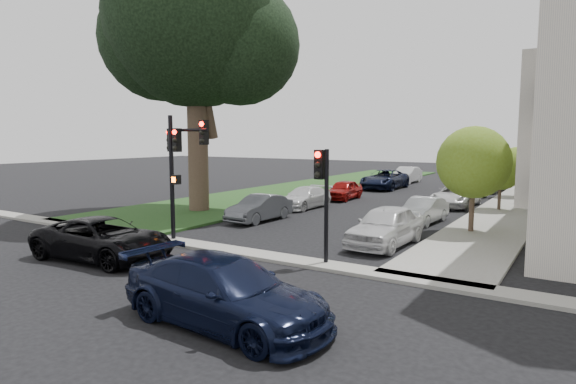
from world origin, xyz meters
The scene contains 22 objects.
ground centered at (0.00, 0.00, 0.00)m, with size 140.00×140.00×0.00m, color black.
grass_strip centered at (-9.00, 24.00, 0.06)m, with size 8.00×44.00×0.12m, color #193F16.
sidewalk_right centered at (6.75, 24.00, 0.06)m, with size 3.50×44.00×0.12m, color gray.
sidewalk_cross centered at (0.00, 2.00, 0.06)m, with size 60.00×1.00×0.12m, color gray.
eucalyptus centered at (-8.42, 8.68, 10.77)m, with size 11.13×10.10×15.77m.
small_tree_a centered at (6.20, 10.37, 3.16)m, with size 3.16×3.16×4.75m.
small_tree_b centered at (6.20, 17.99, 2.49)m, with size 2.50×2.50×3.75m.
small_tree_c centered at (6.20, 25.19, 2.40)m, with size 2.40×2.40×3.60m.
traffic_signal_main centered at (-3.40, 2.23, 3.53)m, with size 2.51×0.70×5.12m.
traffic_signal_secondary centered at (3.12, 2.19, 2.70)m, with size 0.48×0.39×3.87m.
car_cross_near centered at (-3.68, -1.23, 0.73)m, with size 2.43×5.26×1.46m, color black.
car_cross_far centered at (3.69, -3.54, 0.77)m, with size 2.16×5.32×1.54m, color black.
car_parked_0 centered at (3.85, 6.10, 0.79)m, with size 1.86×4.63×1.58m, color silver.
car_parked_1 centered at (3.63, 11.80, 0.64)m, with size 1.35×3.88×1.28m, color #999BA0.
car_parked_2 centered at (3.63, 18.60, 0.67)m, with size 2.21×4.79×1.33m, color silver.
car_parked_3 centered at (3.49, 23.11, 0.79)m, with size 1.86×4.61×1.57m, color #999BA0.
car_parked_4 centered at (3.90, 28.58, 0.71)m, with size 1.99×4.90×1.42m, color #999BA0.
car_parked_5 centered at (-3.60, 8.00, 0.67)m, with size 1.41×4.05×1.34m, color #3F4247.
car_parked_6 centered at (-3.94, 13.12, 0.64)m, with size 1.78×4.38×1.27m, color silver.
car_parked_7 centered at (-3.70, 18.03, 0.67)m, with size 1.58×3.94×1.34m, color maroon.
car_parked_8 centered at (-3.81, 26.05, 0.79)m, with size 2.63×5.71×1.59m, color black.
car_parked_9 centered at (-3.94, 32.05, 0.75)m, with size 1.59×4.56×1.50m, color silver.
Camera 1 is at (10.51, -11.70, 4.25)m, focal length 30.00 mm.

